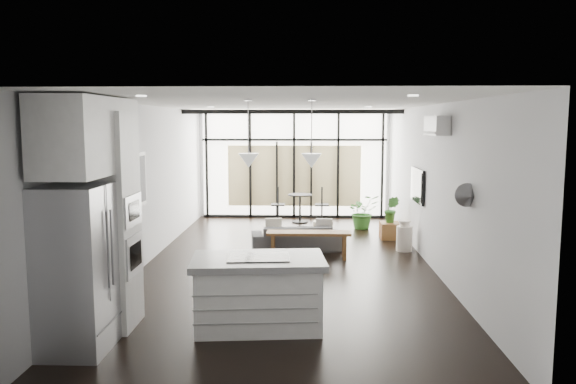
# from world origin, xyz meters

# --- Properties ---
(floor) EXTENTS (5.00, 10.00, 0.00)m
(floor) POSITION_xyz_m (0.00, 0.00, 0.00)
(floor) COLOR black
(floor) RESTS_ON ground
(ceiling) EXTENTS (5.00, 10.00, 0.00)m
(ceiling) POSITION_xyz_m (0.00, 0.00, 2.80)
(ceiling) COLOR white
(ceiling) RESTS_ON ground
(wall_left) EXTENTS (0.02, 10.00, 2.80)m
(wall_left) POSITION_xyz_m (-2.50, 0.00, 1.40)
(wall_left) COLOR silver
(wall_left) RESTS_ON ground
(wall_right) EXTENTS (0.02, 10.00, 2.80)m
(wall_right) POSITION_xyz_m (2.50, 0.00, 1.40)
(wall_right) COLOR silver
(wall_right) RESTS_ON ground
(wall_back) EXTENTS (5.00, 0.02, 2.80)m
(wall_back) POSITION_xyz_m (0.00, 5.00, 1.40)
(wall_back) COLOR silver
(wall_back) RESTS_ON ground
(wall_front) EXTENTS (5.00, 0.02, 2.80)m
(wall_front) POSITION_xyz_m (0.00, -5.00, 1.40)
(wall_front) COLOR silver
(wall_front) RESTS_ON ground
(glazing) EXTENTS (5.00, 0.20, 2.80)m
(glazing) POSITION_xyz_m (0.00, 4.88, 1.40)
(glazing) COLOR black
(glazing) RESTS_ON ground
(skylight) EXTENTS (4.70, 1.90, 0.06)m
(skylight) POSITION_xyz_m (0.00, 4.00, 2.77)
(skylight) COLOR white
(skylight) RESTS_ON ceiling
(neighbour_building) EXTENTS (3.50, 0.02, 1.60)m
(neighbour_building) POSITION_xyz_m (0.00, 4.95, 1.10)
(neighbour_building) COLOR beige
(neighbour_building) RESTS_ON ground
(island) EXTENTS (1.68, 1.09, 0.87)m
(island) POSITION_xyz_m (-0.24, -3.13, 0.44)
(island) COLOR white
(island) RESTS_ON floor
(cooktop) EXTENTS (0.79, 0.56, 0.01)m
(cooktop) POSITION_xyz_m (-0.24, -3.13, 0.88)
(cooktop) COLOR black
(cooktop) RESTS_ON island
(fridge) EXTENTS (0.71, 0.89, 1.83)m
(fridge) POSITION_xyz_m (-2.17, -3.85, 0.92)
(fridge) COLOR #A6A6AB
(fridge) RESTS_ON floor
(appliance_column) EXTENTS (0.68, 0.71, 2.63)m
(appliance_column) POSITION_xyz_m (-2.09, -3.15, 1.31)
(appliance_column) COLOR white
(appliance_column) RESTS_ON floor
(upper_cabinets) EXTENTS (0.62, 1.75, 0.86)m
(upper_cabinets) POSITION_xyz_m (-2.12, -3.50, 2.35)
(upper_cabinets) COLOR white
(upper_cabinets) RESTS_ON wall_left
(pendant_left) EXTENTS (0.26, 0.26, 0.18)m
(pendant_left) POSITION_xyz_m (-0.40, -2.65, 2.02)
(pendant_left) COLOR white
(pendant_left) RESTS_ON ceiling
(pendant_right) EXTENTS (0.26, 0.26, 0.18)m
(pendant_right) POSITION_xyz_m (0.40, -2.65, 2.02)
(pendant_right) COLOR white
(pendant_right) RESTS_ON ceiling
(sofa) EXTENTS (1.78, 0.74, 0.68)m
(sofa) POSITION_xyz_m (0.13, 1.08, 0.34)
(sofa) COLOR #4B4B4D
(sofa) RESTS_ON floor
(console_bench) EXTENTS (1.55, 0.39, 0.50)m
(console_bench) POSITION_xyz_m (0.38, 0.43, 0.25)
(console_bench) COLOR brown
(console_bench) RESTS_ON floor
(pouf) EXTENTS (0.52, 0.52, 0.35)m
(pouf) POSITION_xyz_m (0.70, 2.36, 0.18)
(pouf) COLOR beige
(pouf) RESTS_ON floor
(crate) EXTENTS (0.47, 0.47, 0.35)m
(crate) POSITION_xyz_m (2.17, 2.26, 0.17)
(crate) COLOR brown
(crate) RESTS_ON floor
(plant_tall) EXTENTS (0.96, 1.01, 0.64)m
(plant_tall) POSITION_xyz_m (1.66, 3.37, 0.32)
(plant_tall) COLOR #306A25
(plant_tall) RESTS_ON floor
(plant_crate) EXTENTS (0.49, 0.65, 0.26)m
(plant_crate) POSITION_xyz_m (2.17, 2.26, 0.48)
(plant_crate) COLOR #306A25
(plant_crate) RESTS_ON crate
(milk_can) EXTENTS (0.31, 0.31, 0.61)m
(milk_can) POSITION_xyz_m (2.25, 1.09, 0.30)
(milk_can) COLOR #EFE2D1
(milk_can) RESTS_ON floor
(bistro_set) EXTENTS (1.39, 0.56, 0.67)m
(bistro_set) POSITION_xyz_m (0.17, 4.16, 0.33)
(bistro_set) COLOR black
(bistro_set) RESTS_ON floor
(tv) EXTENTS (0.05, 1.10, 0.65)m
(tv) POSITION_xyz_m (2.46, 1.00, 1.30)
(tv) COLOR black
(tv) RESTS_ON wall_right
(ac_unit) EXTENTS (0.22, 0.90, 0.30)m
(ac_unit) POSITION_xyz_m (2.38, -0.80, 2.45)
(ac_unit) COLOR silver
(ac_unit) RESTS_ON wall_right
(framed_art) EXTENTS (0.04, 0.70, 0.90)m
(framed_art) POSITION_xyz_m (-2.47, -0.50, 1.55)
(framed_art) COLOR black
(framed_art) RESTS_ON wall_left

